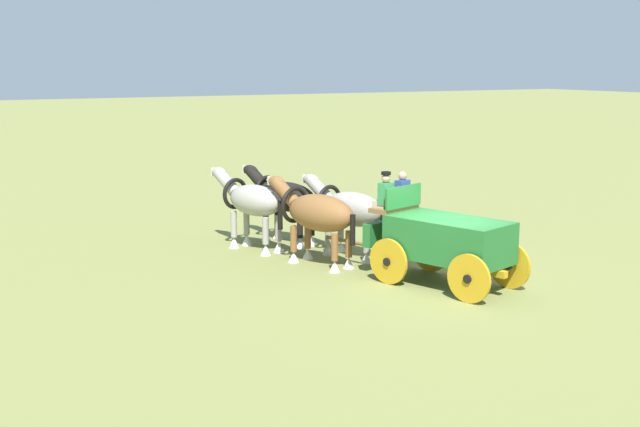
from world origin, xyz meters
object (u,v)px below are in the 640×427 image
(draft_horse_lead_off, at_px, (285,198))
(show_wagon, at_px, (443,239))
(draft_horse_rear_near, at_px, (317,214))
(draft_horse_rear_off, at_px, (350,210))
(draft_horse_lead_near, at_px, (252,202))

(draft_horse_lead_off, bearing_deg, show_wagon, -168.86)
(show_wagon, height_order, draft_horse_rear_near, show_wagon)
(show_wagon, bearing_deg, draft_horse_rear_off, 6.93)
(draft_horse_rear_near, xyz_separation_m, draft_horse_lead_near, (2.50, 0.77, 0.01))
(draft_horse_rear_off, bearing_deg, draft_horse_lead_near, 43.60)
(show_wagon, height_order, draft_horse_rear_off, show_wagon)
(draft_horse_rear_off, bearing_deg, show_wagon, -173.07)
(draft_horse_lead_near, xyz_separation_m, draft_horse_lead_off, (0.39, -1.24, -0.04))
(draft_horse_rear_near, distance_m, draft_horse_rear_off, 1.30)
(draft_horse_lead_off, bearing_deg, draft_horse_rear_off, -162.90)
(draft_horse_rear_off, bearing_deg, draft_horse_lead_off, 17.10)
(draft_horse_lead_off, bearing_deg, draft_horse_rear_near, 170.69)
(draft_horse_rear_off, relative_size, draft_horse_lead_off, 0.98)
(draft_horse_lead_near, relative_size, draft_horse_lead_off, 0.95)
(draft_horse_rear_near, bearing_deg, draft_horse_lead_near, 17.10)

